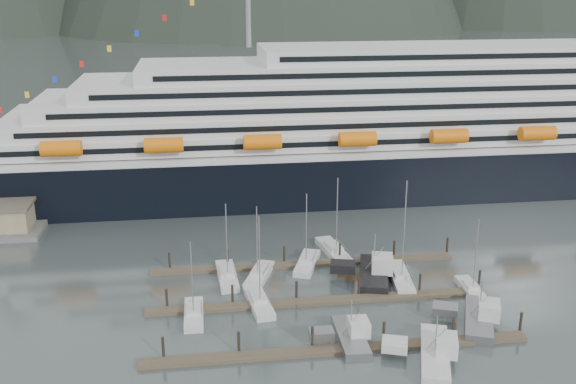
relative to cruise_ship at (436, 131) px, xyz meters
name	(u,v)px	position (x,y,z in m)	size (l,w,h in m)	color
ground	(359,311)	(-30.03, -54.94, -12.04)	(1600.00, 1600.00, 0.00)	#434F4F
cruise_ship	(436,131)	(0.00, 0.00, 0.00)	(210.00, 30.40, 50.30)	black
dock_near	(338,349)	(-34.95, -64.89, -11.73)	(48.18, 2.28, 3.20)	brown
dock_mid	(319,301)	(-34.95, -51.89, -11.73)	(48.18, 2.28, 3.20)	brown
dock_far	(304,263)	(-34.95, -38.89, -11.73)	(48.18, 2.28, 3.20)	brown
sailboat_a	(194,315)	(-52.41, -53.84, -11.63)	(2.61, 8.76, 11.73)	silver
sailboat_b	(258,302)	(-43.47, -51.44, -11.62)	(3.85, 10.31, 14.00)	silver
sailboat_c	(259,276)	(-42.52, -42.69, -11.63)	(5.69, 9.79, 12.29)	silver
sailboat_d	(400,278)	(-21.55, -46.38, -11.60)	(4.02, 11.58, 16.52)	silver
sailboat_e	(227,276)	(-47.36, -42.32, -11.62)	(3.18, 10.47, 12.85)	silver
sailboat_f	(307,264)	(-34.58, -39.24, -11.62)	(5.75, 9.85, 12.80)	silver
sailboat_g	(334,251)	(-29.40, -34.95, -11.61)	(4.43, 11.43, 13.88)	silver
sailboat_h	(470,289)	(-12.54, -51.47, -11.64)	(2.50, 7.88, 11.84)	silver
trawler_b	(350,336)	(-33.12, -62.97, -11.20)	(7.52, 9.86, 6.34)	gray
trawler_c	(434,353)	(-24.05, -68.16, -11.20)	(9.94, 12.98, 6.40)	silver
trawler_d	(478,318)	(-15.35, -60.68, -11.15)	(9.89, 12.04, 6.89)	gray
trawler_e	(373,273)	(-25.53, -45.27, -11.05)	(10.12, 12.87, 8.01)	black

